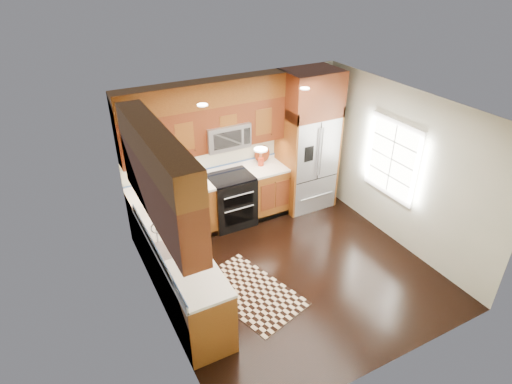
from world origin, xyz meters
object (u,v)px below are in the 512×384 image
refrigerator (308,141)px  rug (250,292)px  utensil_crock (261,160)px  knife_block (193,174)px  range (231,200)px

refrigerator → rug: refrigerator is taller
rug → utensil_crock: size_ratio=4.98×
rug → knife_block: size_ratio=5.38×
knife_block → range: bearing=-17.8°
range → knife_block: 0.86m
rug → refrigerator: bearing=23.9°
refrigerator → knife_block: refrigerator is taller
range → utensil_crock: bearing=12.0°
refrigerator → rug: (-2.09, -1.76, -1.30)m
rug → knife_block: 2.25m
range → rug: size_ratio=0.61×
knife_block → utensil_crock: 1.28m
range → rug: bearing=-106.7°
utensil_crock → refrigerator: bearing=-11.7°
refrigerator → utensil_crock: 0.93m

